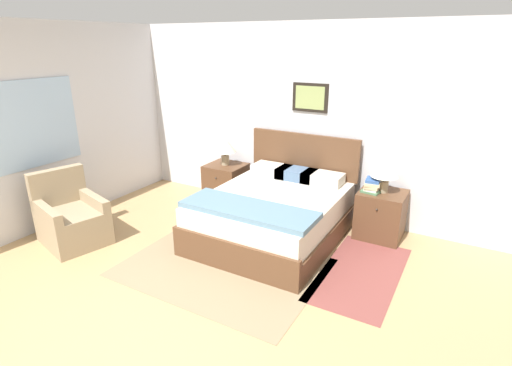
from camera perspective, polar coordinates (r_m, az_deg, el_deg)
name	(u,v)px	position (r m, az deg, el deg)	size (l,w,h in m)	color
ground_plane	(131,331)	(3.81, -17.44, -19.56)	(16.00, 16.00, 0.00)	tan
wall_back	(292,120)	(5.68, 5.10, 8.94)	(7.37, 0.09, 2.60)	silver
wall_left	(73,122)	(6.03, -24.69, 7.87)	(0.08, 5.56, 2.60)	silver
area_rug_main	(223,267)	(4.49, -4.79, -11.90)	(2.11, 1.56, 0.01)	#897556
area_rug_bedside	(361,273)	(4.53, 14.75, -12.29)	(0.78, 1.56, 0.01)	brown
bed	(274,213)	(4.99, 2.56, -4.32)	(1.57, 1.91, 1.16)	brown
armchair	(71,219)	(5.40, -24.89, -4.75)	(0.92, 0.83, 0.87)	#998466
nightstand_near_window	(226,184)	(6.09, -4.27, -0.08)	(0.55, 0.54, 0.60)	brown
nightstand_by_door	(381,214)	(5.25, 17.37, -4.30)	(0.55, 0.54, 0.60)	brown
table_lamp_near_window	(225,146)	(5.93, -4.46, 5.29)	(0.33, 0.33, 0.41)	gray
table_lamp_by_door	(385,170)	(5.05, 17.96, 1.82)	(0.33, 0.33, 0.41)	gray
book_thick_bottom	(372,191)	(5.11, 16.24, -1.06)	(0.25, 0.26, 0.03)	#4C7551
book_hardcover_middle	(372,188)	(5.10, 16.27, -0.75)	(0.17, 0.21, 0.03)	silver
book_novel_upper	(373,186)	(5.09, 16.31, -0.38)	(0.16, 0.23, 0.04)	beige
book_slim_near_top	(373,183)	(5.08, 16.35, 0.01)	(0.21, 0.26, 0.04)	beige
book_paperback_top	(373,180)	(5.06, 16.39, 0.40)	(0.18, 0.23, 0.04)	#335693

